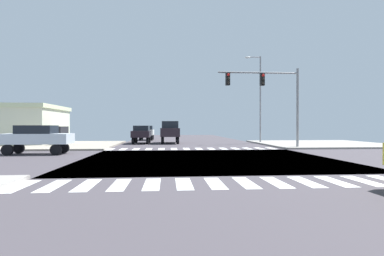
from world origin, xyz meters
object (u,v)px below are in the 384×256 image
(traffic_signal_mast, at_px, (267,89))
(sedan_crossing_2, at_px, (142,133))
(sedan_queued_3, at_px, (37,137))
(bank_building, at_px, (4,125))
(suv_nearside_1, at_px, (170,130))
(street_lamp, at_px, (258,92))
(sedan_farside_1, at_px, (147,132))

(traffic_signal_mast, height_order, sedan_crossing_2, traffic_signal_mast)
(traffic_signal_mast, height_order, sedan_queued_3, traffic_signal_mast)
(sedan_crossing_2, xyz_separation_m, sedan_queued_3, (-5.75, -11.82, 0.00))
(traffic_signal_mast, bearing_deg, bank_building, 162.86)
(sedan_queued_3, bearing_deg, traffic_signal_mast, 102.54)
(suv_nearside_1, xyz_separation_m, sedan_queued_3, (-8.75, -11.92, -0.28))
(street_lamp, relative_size, sedan_crossing_2, 2.16)
(traffic_signal_mast, xyz_separation_m, sedan_farside_1, (-10.86, 15.88, -3.75))
(bank_building, bearing_deg, sedan_farside_1, 31.42)
(bank_building, height_order, sedan_farside_1, bank_building)
(sedan_crossing_2, bearing_deg, sedan_queued_3, 64.05)
(sedan_farside_1, distance_m, sedan_queued_3, 20.40)
(street_lamp, distance_m, suv_nearside_1, 10.30)
(sedan_farside_1, bearing_deg, traffic_signal_mast, 124.35)
(sedan_farside_1, bearing_deg, street_lamp, 145.91)
(sedan_farside_1, bearing_deg, sedan_queued_3, 73.63)
(suv_nearside_1, height_order, sedan_queued_3, suv_nearside_1)
(traffic_signal_mast, distance_m, sedan_farside_1, 19.60)
(traffic_signal_mast, height_order, bank_building, traffic_signal_mast)
(traffic_signal_mast, relative_size, sedan_queued_3, 1.57)
(traffic_signal_mast, distance_m, sedan_crossing_2, 14.07)
(street_lamp, xyz_separation_m, sedan_crossing_2, (-12.43, 0.65, -4.35))
(bank_building, xyz_separation_m, sedan_queued_3, (7.89, -11.25, -0.84))
(traffic_signal_mast, height_order, street_lamp, street_lamp)
(suv_nearside_1, distance_m, sedan_queued_3, 14.79)
(street_lamp, bearing_deg, traffic_signal_mast, -101.89)
(street_lamp, bearing_deg, sedan_farside_1, 145.91)
(bank_building, height_order, sedan_crossing_2, bank_building)
(traffic_signal_mast, xyz_separation_m, sedan_queued_3, (-16.61, -3.69, -3.75))
(street_lamp, height_order, bank_building, street_lamp)
(traffic_signal_mast, bearing_deg, sedan_farside_1, 124.35)
(bank_building, height_order, sedan_queued_3, bank_building)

